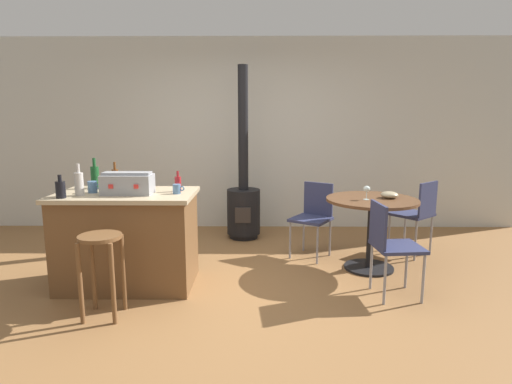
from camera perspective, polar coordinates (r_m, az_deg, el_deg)
ground_plane at (r=4.06m, az=-3.24°, el=-13.01°), size 8.80×8.80×0.00m
back_wall at (r=6.10m, az=-1.88°, el=7.79°), size 8.00×0.10×2.70m
kitchen_island at (r=4.20m, az=-16.99°, el=-6.11°), size 1.28×0.77×0.90m
wooden_stool at (r=3.59m, az=-20.29°, el=-8.34°), size 0.34×0.34×0.68m
dining_table at (r=4.55m, az=15.39°, el=-3.11°), size 0.94×0.94×0.76m
folding_chair_near at (r=5.18m, az=21.04°, el=-2.47°), size 0.56×0.56×0.88m
folding_chair_far at (r=4.89m, az=7.81°, el=-2.96°), size 0.55×0.55×0.85m
folding_chair_left at (r=3.92m, az=17.78°, el=-6.47°), size 0.43×0.43×0.86m
wood_stove at (r=5.56m, az=-1.71°, el=-0.89°), size 0.44×0.45×2.25m
toolbox at (r=4.00m, az=-17.04°, el=1.10°), size 0.45×0.24×0.20m
bottle_0 at (r=4.46m, az=-21.03°, el=1.99°), size 0.08×0.08×0.30m
bottle_1 at (r=4.04m, az=-10.55°, el=1.15°), size 0.06×0.06×0.20m
bottle_2 at (r=4.01m, az=-25.02°, el=0.36°), size 0.08×0.08×0.21m
bottle_3 at (r=4.38m, az=-18.58°, el=1.80°), size 0.06×0.06×0.26m
bottle_4 at (r=4.08m, az=-22.91°, el=1.09°), size 0.08×0.08×0.29m
cup_0 at (r=4.32m, az=-16.27°, el=1.09°), size 0.11×0.07×0.09m
cup_1 at (r=4.19m, az=-21.30°, el=0.64°), size 0.12×0.09×0.11m
cup_2 at (r=3.92m, az=-10.68°, el=0.41°), size 0.11×0.07×0.09m
wine_glass at (r=4.42m, az=14.81°, el=0.33°), size 0.07×0.07×0.14m
serving_bowl at (r=4.59m, az=17.67°, el=-0.36°), size 0.18×0.18×0.07m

